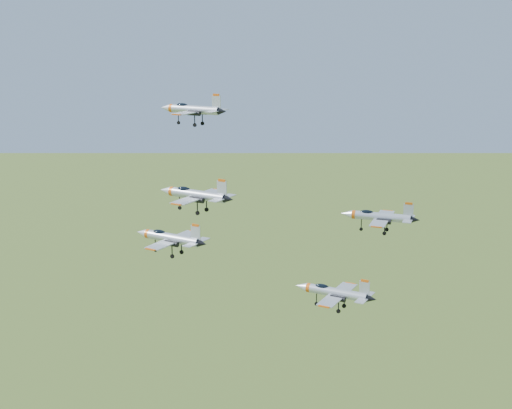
% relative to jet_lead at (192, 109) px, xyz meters
% --- Properties ---
extents(jet_lead, '(13.55, 11.21, 3.62)m').
position_rel_jet_lead_xyz_m(jet_lead, '(0.00, 0.00, 0.00)').
color(jet_lead, '#B2B7BF').
extents(jet_left_high, '(13.69, 11.36, 3.66)m').
position_rel_jet_lead_xyz_m(jet_left_high, '(8.45, -14.36, -11.22)').
color(jet_left_high, '#B2B7BF').
extents(jet_right_high, '(11.01, 9.14, 2.94)m').
position_rel_jet_lead_xyz_m(jet_right_high, '(15.67, -33.45, -12.10)').
color(jet_right_high, '#B2B7BF').
extents(jet_left_low, '(12.59, 10.45, 3.36)m').
position_rel_jet_lead_xyz_m(jet_left_low, '(33.80, -0.60, -15.25)').
color(jet_left_low, '#B2B7BF').
extents(jet_right_low, '(11.57, 9.55, 3.09)m').
position_rel_jet_lead_xyz_m(jet_right_low, '(33.81, -21.97, -20.49)').
color(jet_right_low, '#B2B7BF').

